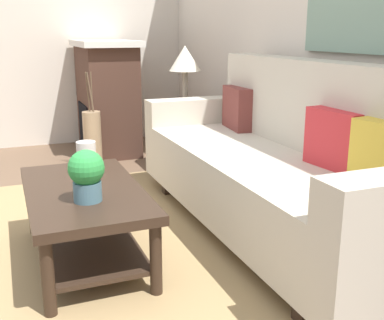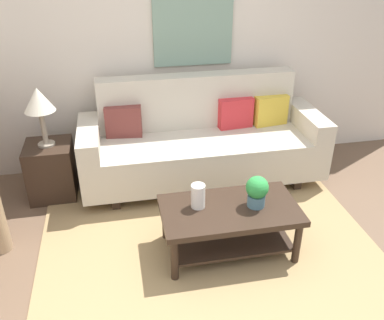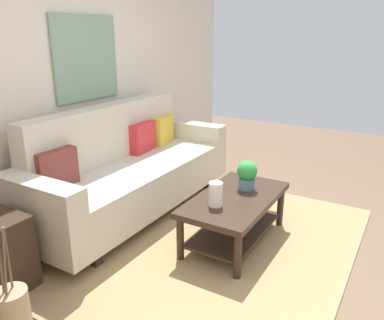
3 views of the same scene
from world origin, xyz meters
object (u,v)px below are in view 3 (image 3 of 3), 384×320
(tabletop_vase, at_px, (216,194))
(potted_plant_tabletop, at_px, (247,174))
(coffee_table, at_px, (235,209))
(framed_painting, at_px, (86,58))
(throw_pillow_crimson, at_px, (142,137))
(throw_pillow_maroon, at_px, (56,168))
(throw_pillow_mustard, at_px, (163,130))
(couch, at_px, (129,171))

(tabletop_vase, xyz_separation_m, potted_plant_tabletop, (0.46, -0.08, 0.04))
(coffee_table, relative_size, framed_painting, 1.35)
(tabletop_vase, distance_m, framed_painting, 1.89)
(coffee_table, bearing_deg, framed_painting, 89.09)
(throw_pillow_crimson, bearing_deg, throw_pillow_maroon, 180.00)
(throw_pillow_mustard, bearing_deg, potted_plant_tabletop, -114.37)
(couch, height_order, potted_plant_tabletop, couch)
(throw_pillow_mustard, xyz_separation_m, tabletop_vase, (-1.05, -1.24, -0.15))
(throw_pillow_mustard, xyz_separation_m, potted_plant_tabletop, (-0.60, -1.32, -0.11))
(potted_plant_tabletop, bearing_deg, framed_painting, 96.31)
(tabletop_vase, height_order, framed_painting, framed_painting)
(couch, bearing_deg, potted_plant_tabletop, -81.26)
(throw_pillow_mustard, height_order, potted_plant_tabletop, throw_pillow_mustard)
(tabletop_vase, relative_size, potted_plant_tabletop, 0.76)
(couch, relative_size, coffee_table, 2.23)
(framed_painting, bearing_deg, coffee_table, -90.91)
(couch, distance_m, framed_painting, 1.19)
(couch, bearing_deg, throw_pillow_crimson, 17.68)
(throw_pillow_crimson, bearing_deg, framed_painting, 138.81)
(throw_pillow_crimson, relative_size, tabletop_vase, 1.81)
(throw_pillow_crimson, distance_m, coffee_table, 1.42)
(throw_pillow_maroon, distance_m, tabletop_vase, 1.35)
(throw_pillow_maroon, height_order, coffee_table, throw_pillow_maroon)
(coffee_table, distance_m, tabletop_vase, 0.33)
(couch, distance_m, tabletop_vase, 1.15)
(throw_pillow_maroon, distance_m, throw_pillow_crimson, 1.17)
(couch, bearing_deg, coffee_table, -91.26)
(couch, relative_size, throw_pillow_maroon, 6.81)
(throw_pillow_maroon, height_order, framed_painting, framed_painting)
(throw_pillow_mustard, relative_size, tabletop_vase, 1.81)
(coffee_table, xyz_separation_m, framed_painting, (0.03, 1.65, 1.21))
(couch, relative_size, throw_pillow_mustard, 6.81)
(couch, xyz_separation_m, throw_pillow_maroon, (-0.78, 0.12, 0.25))
(couch, height_order, framed_painting, framed_painting)
(throw_pillow_crimson, xyz_separation_m, tabletop_vase, (-0.66, -1.24, -0.15))
(throw_pillow_mustard, relative_size, potted_plant_tabletop, 1.37)
(coffee_table, bearing_deg, throw_pillow_maroon, 120.00)
(throw_pillow_crimson, distance_m, potted_plant_tabletop, 1.34)
(framed_painting, bearing_deg, throw_pillow_maroon, -156.37)
(throw_pillow_mustard, bearing_deg, framed_painting, 156.37)
(throw_pillow_mustard, distance_m, framed_painting, 1.20)
(couch, height_order, coffee_table, couch)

